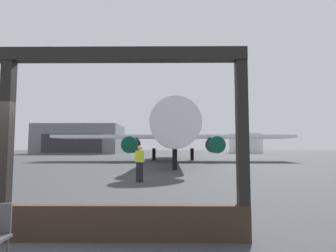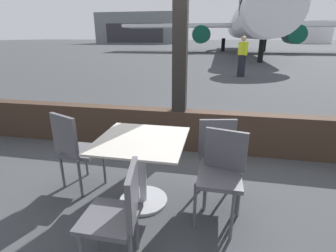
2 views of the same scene
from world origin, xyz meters
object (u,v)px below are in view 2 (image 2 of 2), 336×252
(cafe_chair_aisle_right, at_px, (222,168))
(ground_crew_worker, at_px, (242,56))
(cafe_chair_window_right, at_px, (218,154))
(distant_hangar, at_px, (142,29))
(cafe_chair_aisle_left, at_px, (120,211))
(cafe_chair_window_left, at_px, (74,146))
(airplane, at_px, (247,22))
(fuel_storage_tank, at_px, (313,33))
(dining_table, at_px, (142,164))

(cafe_chair_aisle_right, xyz_separation_m, ground_crew_worker, (0.91, 9.79, 0.36))
(cafe_chair_window_right, bearing_deg, distant_hangar, 107.21)
(ground_crew_worker, distance_m, distant_hangar, 61.01)
(cafe_chair_aisle_left, distance_m, cafe_chair_aisle_right, 1.03)
(cafe_chair_aisle_right, bearing_deg, cafe_chair_window_left, 173.14)
(airplane, height_order, fuel_storage_tank, airplane)
(cafe_chair_window_left, xyz_separation_m, ground_crew_worker, (2.54, 9.60, 0.35))
(ground_crew_worker, bearing_deg, airplane, 84.63)
(cafe_chair_aisle_right, height_order, fuel_storage_tank, fuel_storage_tank)
(cafe_chair_window_left, bearing_deg, fuel_storage_tank, 71.19)
(dining_table, height_order, cafe_chair_aisle_left, cafe_chair_aisle_left)
(cafe_chair_aisle_left, relative_size, ground_crew_worker, 0.49)
(dining_table, height_order, cafe_chair_aisle_right, cafe_chair_aisle_right)
(dining_table, relative_size, ground_crew_worker, 0.50)
(cafe_chair_window_right, bearing_deg, airplane, 84.52)
(cafe_chair_window_left, distance_m, cafe_chair_aisle_right, 1.64)
(cafe_chair_aisle_left, distance_m, fuel_storage_tank, 80.19)
(cafe_chair_window_left, bearing_deg, cafe_chair_window_right, 5.67)
(cafe_chair_window_right, height_order, fuel_storage_tank, fuel_storage_tank)
(dining_table, relative_size, distant_hangar, 0.04)
(dining_table, xyz_separation_m, distant_hangar, (-19.82, 66.71, 3.18))
(airplane, bearing_deg, cafe_chair_window_left, -98.58)
(fuel_storage_tank, bearing_deg, cafe_chair_window_right, -107.75)
(airplane, distance_m, distant_hangar, 44.50)
(ground_crew_worker, bearing_deg, cafe_chair_window_left, -104.82)
(cafe_chair_window_right, bearing_deg, cafe_chair_aisle_right, -84.25)
(cafe_chair_aisle_left, relative_size, distant_hangar, 0.04)
(cafe_chair_window_right, height_order, ground_crew_worker, ground_crew_worker)
(ground_crew_worker, relative_size, distant_hangar, 0.09)
(dining_table, height_order, airplane, airplane)
(cafe_chair_window_left, height_order, cafe_chair_aisle_left, cafe_chair_window_left)
(cafe_chair_window_left, height_order, ground_crew_worker, ground_crew_worker)
(cafe_chair_aisle_left, bearing_deg, cafe_chair_window_right, 57.23)
(cafe_chair_window_left, height_order, fuel_storage_tank, fuel_storage_tank)
(ground_crew_worker, xyz_separation_m, fuel_storage_tank, (23.11, 65.72, 1.83))
(cafe_chair_aisle_right, height_order, ground_crew_worker, ground_crew_worker)
(dining_table, relative_size, cafe_chair_aisle_right, 0.98)
(cafe_chair_aisle_left, height_order, cafe_chair_aisle_right, cafe_chair_aisle_right)
(airplane, bearing_deg, distant_hangar, 121.62)
(cafe_chair_aisle_right, bearing_deg, fuel_storage_tank, 72.35)
(airplane, xyz_separation_m, ground_crew_worker, (-1.80, -19.13, -2.31))
(cafe_chair_aisle_left, bearing_deg, cafe_chair_aisle_right, 44.77)
(cafe_chair_window_left, relative_size, cafe_chair_aisle_right, 1.04)
(cafe_chair_aisle_right, xyz_separation_m, airplane, (2.70, 28.92, 2.67))
(cafe_chair_aisle_right, bearing_deg, dining_table, 173.01)
(airplane, relative_size, distant_hangar, 1.55)
(dining_table, xyz_separation_m, airplane, (3.51, 28.83, 2.75))
(cafe_chair_aisle_left, distance_m, distant_hangar, 70.48)
(ground_crew_worker, bearing_deg, cafe_chair_window_right, -95.71)
(cafe_chair_window_left, xyz_separation_m, cafe_chair_window_right, (1.60, 0.16, -0.03))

